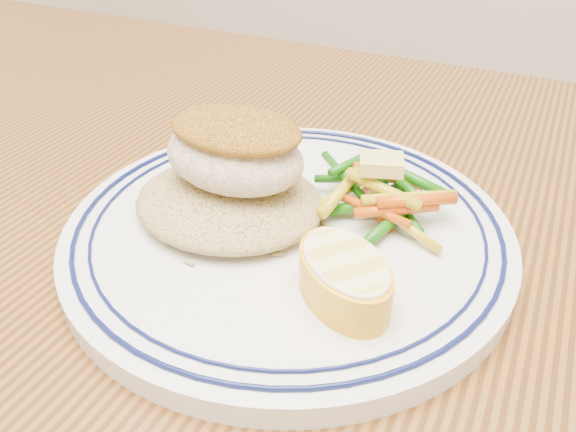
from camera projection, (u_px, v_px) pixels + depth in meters
The scene contains 7 objects.
dining_table at pixel (211, 368), 0.41m from camera, with size 1.50×0.90×0.75m.
plate at pixel (288, 229), 0.37m from camera, with size 0.29×0.29×0.02m.
rice_pilaf at pixel (229, 198), 0.37m from camera, with size 0.13×0.11×0.02m, color olive.
fish_fillet at pixel (235, 149), 0.36m from camera, with size 0.10×0.08×0.05m.
vegetable_pile at pixel (382, 195), 0.37m from camera, with size 0.10×0.10×0.03m.
butter_pat at pixel (381, 164), 0.36m from camera, with size 0.03×0.02×0.01m, color #DECC6C.
lemon_wedge at pixel (345, 276), 0.30m from camera, with size 0.09×0.09×0.03m.
Camera 1 is at (0.17, -0.22, 0.97)m, focal length 35.00 mm.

